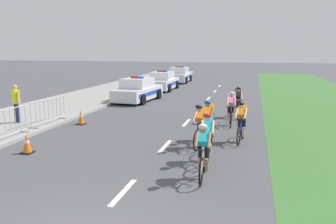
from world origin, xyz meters
The scene contains 19 objects.
sidewalk_slab centered at (-7.84, 14.00, 0.06)m, with size 5.04×60.00×0.12m, color gray.
kerb_edge centered at (-5.39, 14.00, 0.07)m, with size 0.16×60.00×0.13m, color #9E9E99.
grass_verge centered at (6.93, 14.00, 0.00)m, with size 7.00×60.00×0.01m, color #3D7033.
lane_markings_centre centered at (0.00, 12.55, 0.00)m, with size 0.14×29.60×0.01m.
cyclist_lead centered at (1.71, 3.86, 0.79)m, with size 0.42×1.72×1.56m.
cyclist_second centered at (1.63, 5.29, 0.79)m, with size 0.43×1.72×1.56m.
cyclist_third centered at (1.21, 6.72, 0.79)m, with size 0.45×1.72×1.56m.
cyclist_fourth centered at (1.35, 7.74, 0.79)m, with size 0.43×1.72×1.56m.
cyclist_fifth centered at (2.53, 7.74, 0.79)m, with size 0.46×1.72×1.56m.
cyclist_sixth centered at (1.99, 10.46, 0.79)m, with size 0.44×1.72×1.56m.
cyclist_seventh centered at (2.19, 12.44, 0.79)m, with size 0.44×1.72×1.56m.
police_car_nearest centered at (-4.27, 16.30, 0.68)m, with size 2.31×4.54×1.59m.
police_car_second centered at (-4.26, 22.51, 0.68)m, with size 2.02×4.41×1.59m.
police_car_third centered at (-4.26, 29.21, 0.68)m, with size 2.08×4.44×1.59m.
crowd_barrier_middle centered at (-5.72, 5.71, 0.65)m, with size 0.54×2.32×1.07m.
crowd_barrier_rear centered at (-5.72, 8.48, 0.65)m, with size 0.64×2.32×1.07m.
traffic_cone_mid centered at (-4.50, 9.06, 0.31)m, with size 0.36×0.36×0.64m.
traffic_cone_far centered at (-4.14, 4.72, 0.31)m, with size 0.36×0.36×0.64m.
spectator_closest centered at (-7.17, 8.28, 1.08)m, with size 0.50×0.36×1.68m.
Camera 1 is at (2.87, -4.69, 3.35)m, focal length 37.07 mm.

